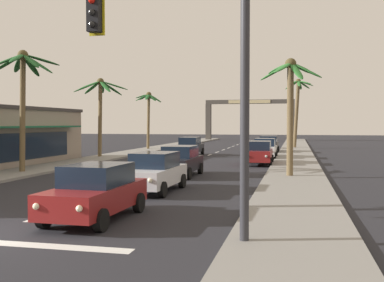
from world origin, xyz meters
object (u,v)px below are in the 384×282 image
palm_right_farthest (297,101)px  palm_left_second (23,81)px  palm_left_third (100,98)px  palm_right_second (290,93)px  palm_left_farthest (148,106)px  sedan_parked_nearest_kerb (259,153)px  sedan_parked_far_kerb (269,144)px  sedan_parked_mid_kerb (265,148)px  traffic_signal_mast (97,38)px  sedan_third_in_queue (154,172)px  town_gateway_arch (249,114)px  sedan_lead_at_stop_bar (96,191)px  sedan_oncoming_far (190,146)px  sedan_fifth_in_queue (180,161)px

palm_right_farthest → palm_left_second: bearing=-116.6°
palm_left_second → palm_left_third: size_ratio=1.06×
palm_left_third → palm_right_second: bearing=-35.2°
palm_left_third → palm_right_farthest: (16.32, 18.61, 0.47)m
palm_right_farthest → palm_left_farthest: bearing=-158.7°
sedan_parked_nearest_kerb → sedan_parked_far_kerb: bearing=90.4°
sedan_parked_mid_kerb → palm_right_second: 14.26m
traffic_signal_mast → sedan_parked_nearest_kerb: size_ratio=2.58×
sedan_third_in_queue → sedan_parked_far_kerb: bearing=83.2°
sedan_parked_mid_kerb → palm_left_farthest: (-13.45, 9.92, 3.99)m
sedan_parked_mid_kerb → sedan_parked_far_kerb: (-0.14, 7.63, 0.00)m
traffic_signal_mast → town_gateway_arch: 68.34m
sedan_parked_mid_kerb → palm_left_farthest: size_ratio=0.69×
sedan_parked_nearest_kerb → palm_left_third: 14.68m
palm_right_second → palm_right_farthest: palm_right_farthest is taller
sedan_parked_mid_kerb → sedan_lead_at_stop_bar: bearing=-97.6°
traffic_signal_mast → sedan_oncoming_far: traffic_signal_mast is taller
sedan_oncoming_far → sedan_parked_mid_kerb: (6.92, -2.14, 0.00)m
traffic_signal_mast → palm_right_second: traffic_signal_mast is taller
sedan_parked_far_kerb → palm_right_second: 21.68m
palm_right_farthest → town_gateway_arch: (-7.98, 24.36, -0.99)m
palm_left_farthest → palm_right_second: size_ratio=1.01×
palm_left_second → sedan_third_in_queue: bearing=-27.8°
sedan_oncoming_far → palm_left_second: size_ratio=0.62×
sedan_third_in_queue → palm_left_third: size_ratio=0.67×
sedan_parked_far_kerb → sedan_oncoming_far: bearing=-141.0°
sedan_parked_nearest_kerb → sedan_parked_mid_kerb: 5.92m
sedan_parked_far_kerb → palm_right_second: bearing=-83.7°
sedan_parked_nearest_kerb → sedan_parked_mid_kerb: size_ratio=1.00×
sedan_lead_at_stop_bar → sedan_third_in_queue: size_ratio=1.00×
traffic_signal_mast → sedan_fifth_in_queue: traffic_signal_mast is taller
traffic_signal_mast → sedan_fifth_in_queue: bearing=95.6°
sedan_parked_nearest_kerb → palm_left_second: bearing=-145.2°
sedan_fifth_in_queue → sedan_parked_mid_kerb: bearing=74.9°
palm_left_farthest → town_gateway_arch: size_ratio=0.42×
sedan_fifth_in_queue → palm_left_third: (-9.89, 11.55, 4.21)m
sedan_third_in_queue → palm_right_second: size_ratio=0.70×
sedan_oncoming_far → sedan_parked_nearest_kerb: (6.87, -8.06, 0.00)m
sedan_lead_at_stop_bar → palm_left_farthest: bearing=105.7°
sedan_fifth_in_queue → palm_right_second: size_ratio=0.70×
palm_right_second → town_gateway_arch: size_ratio=0.42×
sedan_fifth_in_queue → town_gateway_arch: 54.67m
sedan_parked_nearest_kerb → town_gateway_arch: size_ratio=0.29×
town_gateway_arch → traffic_signal_mast: bearing=-87.6°
sedan_lead_at_stop_bar → sedan_oncoming_far: bearing=97.2°
sedan_fifth_in_queue → palm_left_second: size_ratio=0.62×
sedan_third_in_queue → town_gateway_arch: town_gateway_arch is taller
sedan_parked_mid_kerb → palm_left_farthest: 17.18m
sedan_oncoming_far → sedan_parked_nearest_kerb: same height
traffic_signal_mast → palm_left_farthest: bearing=106.3°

